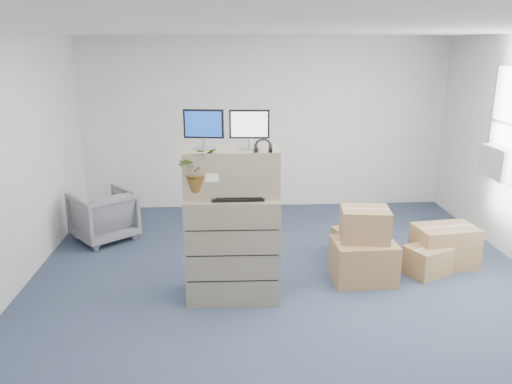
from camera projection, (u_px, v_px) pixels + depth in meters
ground at (291, 307)px, 5.28m from camera, size 7.00×7.00×0.00m
wall_back at (265, 124)px, 8.24m from camera, size 6.00×0.02×2.80m
ac_unit at (499, 162)px, 6.45m from camera, size 0.24×0.60×0.40m
filing_cabinet_lower at (233, 246)px, 5.38m from camera, size 1.00×0.62×1.14m
filing_cabinet_upper at (232, 172)px, 5.20m from camera, size 0.99×0.51×0.49m
monitor_left at (204, 127)px, 5.04m from camera, size 0.41×0.19×0.41m
monitor_right at (249, 127)px, 5.04m from camera, size 0.41×0.17×0.40m
headphones at (263, 147)px, 4.95m from camera, size 0.18×0.02×0.18m
keyboard at (238, 198)px, 5.10m from camera, size 0.53×0.22×0.03m
mouse at (268, 197)px, 5.11m from camera, size 0.11×0.08×0.04m
water_bottle at (242, 180)px, 5.26m from camera, size 0.08×0.08×0.30m
phone_dock at (227, 189)px, 5.27m from camera, size 0.07×0.06×0.15m
external_drive at (261, 190)px, 5.31m from camera, size 0.24×0.19×0.06m
tissue_box at (262, 182)px, 5.29m from camera, size 0.29×0.21×0.10m
potted_plant at (197, 175)px, 5.05m from camera, size 0.53×0.56×0.44m
office_chair at (103, 213)px, 7.01m from camera, size 1.03×1.02×0.77m
cardboard_boxes at (392, 249)px, 6.03m from camera, size 1.87×1.22×0.87m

